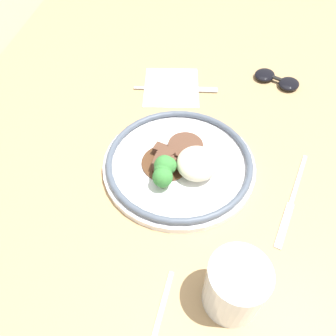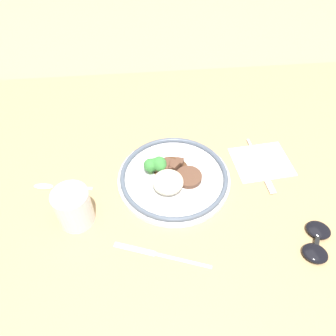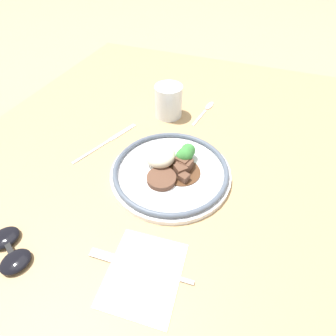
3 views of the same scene
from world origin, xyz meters
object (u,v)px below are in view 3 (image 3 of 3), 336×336
spoon (207,108)px  juice_glass (169,103)px  knife (108,141)px  sunglasses (10,249)px  plate (171,168)px  fork (131,264)px

spoon → juice_glass: bearing=135.1°
knife → sunglasses: size_ratio=1.70×
plate → juice_glass: bearing=22.1°
knife → sunglasses: bearing=-161.0°
juice_glass → sunglasses: bearing=167.8°
fork → plate: bearing=-91.1°
knife → sunglasses: sunglasses is taller
knife → spoon: 0.33m
knife → spoon: (0.25, -0.21, 0.00)m
spoon → sunglasses: sunglasses is taller
plate → fork: plate is taller
juice_glass → sunglasses: size_ratio=0.78×
fork → spoon: same height
plate → sunglasses: 0.36m
juice_glass → spoon: 0.13m
juice_glass → fork: (-0.47, -0.11, -0.04)m
knife → plate: bearing=-84.5°
juice_glass → knife: bearing=148.8°
plate → knife: size_ratio=1.38×
spoon → sunglasses: bearing=169.0°
fork → knife: fork is taller
sunglasses → knife: bearing=27.8°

